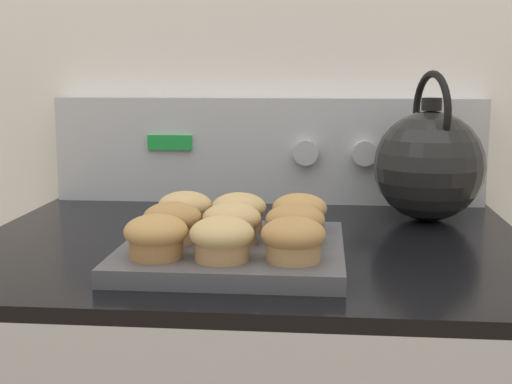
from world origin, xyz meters
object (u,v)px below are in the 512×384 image
muffin_r2_c2 (299,212)px  tea_kettle (429,163)px  muffin_pan (233,251)px  muffin_r0_c0 (156,236)px  muffin_r0_c1 (222,238)px  muffin_r2_c0 (185,210)px  muffin_r1_c1 (232,223)px  muffin_r0_c2 (293,239)px  muffin_r1_c2 (295,224)px  muffin_r1_c0 (172,222)px  muffin_r2_c1 (239,211)px

muffin_r2_c2 → tea_kettle: tea_kettle is taller
muffin_pan → muffin_r0_c0: 0.12m
muffin_r0_c1 → muffin_r2_c0: same height
muffin_r2_c0 → muffin_pan: bearing=-46.4°
muffin_r2_c0 → muffin_r1_c1: bearing=-46.6°
muffin_pan → muffin_r2_c0: 0.12m
muffin_r0_c2 → muffin_r2_c2: size_ratio=1.00×
muffin_r0_c2 → muffin_r2_c0: 0.22m
muffin_r0_c1 → muffin_r1_c2: bearing=46.0°
muffin_r0_c1 → muffin_r1_c1: same height
muffin_r2_c0 → tea_kettle: (0.36, 0.19, 0.04)m
muffin_r0_c2 → tea_kettle: (0.20, 0.35, 0.04)m
muffin_r1_c0 → muffin_r2_c1: same height
muffin_r0_c0 → muffin_r2_c1: bearing=63.1°
muffin_r2_c2 → muffin_pan: bearing=-136.0°
muffin_r0_c1 → muffin_r1_c1: 0.08m
muffin_r0_c1 → muffin_r2_c0: (-0.08, 0.16, 0.00)m
muffin_r0_c0 → muffin_r2_c0: size_ratio=1.00×
muffin_r1_c0 → muffin_r1_c1: (0.08, 0.00, 0.00)m
muffin_r2_c1 → tea_kettle: 0.35m
muffin_r1_c0 → muffin_r2_c1: 0.11m
muffin_pan → muffin_r0_c1: muffin_r0_c1 is taller
muffin_r0_c1 → muffin_r0_c2: same height
muffin_pan → muffin_r0_c0: size_ratio=3.71×
muffin_pan → muffin_r0_c2: bearing=-44.4°
muffin_r0_c2 → tea_kettle: tea_kettle is taller
muffin_r1_c0 → muffin_r2_c1: (0.08, 0.08, 0.00)m
muffin_r1_c1 → muffin_r2_c1: size_ratio=1.00×
muffin_r0_c2 → muffin_r2_c2: 0.16m
muffin_r0_c1 → muffin_r0_c2: size_ratio=1.00×
muffin_r0_c0 → muffin_r2_c1: 0.17m
muffin_r1_c2 → muffin_r2_c1: 0.11m
muffin_r1_c0 → muffin_r1_c1: size_ratio=1.00×
muffin_r1_c1 → muffin_r2_c2: bearing=42.8°
muffin_r0_c1 → muffin_r1_c0: (-0.08, 0.08, 0.00)m
muffin_r2_c1 → muffin_r2_c2: (0.08, 0.00, 0.00)m
muffin_pan → muffin_r1_c2: muffin_r1_c2 is taller
muffin_r0_c0 → muffin_r1_c2: bearing=26.8°
muffin_r0_c0 → muffin_r0_c2: same height
muffin_r2_c0 → muffin_r2_c1: (0.08, -0.00, 0.00)m
muffin_r0_c0 → muffin_r1_c1: bearing=45.5°
muffin_r1_c2 → muffin_pan: bearing=-178.9°
muffin_r0_c1 → muffin_r1_c2: same height
muffin_pan → tea_kettle: (0.28, 0.27, 0.08)m
muffin_r2_c1 → muffin_pan: bearing=-88.7°
muffin_r1_c1 → tea_kettle: 0.39m
muffin_r0_c0 → muffin_r2_c2: (0.16, 0.16, 0.00)m
muffin_r1_c2 → muffin_r0_c0: bearing=-153.2°
muffin_r0_c0 → muffin_r2_c2: same height
muffin_r0_c0 → muffin_r0_c2: (0.16, 0.00, 0.00)m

